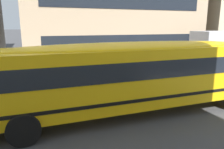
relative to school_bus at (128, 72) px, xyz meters
name	(u,v)px	position (x,y,z in m)	size (l,w,h in m)	color
ground_plane	(63,108)	(-2.28, 1.27, -1.58)	(400.00, 400.00, 0.00)	#424244
sidewalk_far	(50,72)	(-2.28, 8.60, -1.57)	(120.00, 3.00, 0.01)	gray
lane_centreline	(63,108)	(-2.28, 1.27, -1.57)	(110.00, 0.16, 0.01)	silver
school_bus	(128,72)	(0.00, 0.00, 0.00)	(11.89, 2.81, 2.65)	yellow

